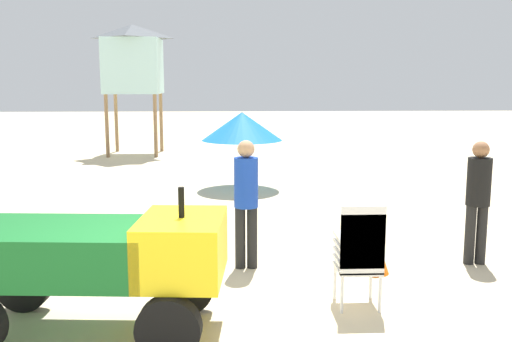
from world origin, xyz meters
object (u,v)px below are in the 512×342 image
object	(u,v)px
beach_umbrella_left	(242,126)
traffic_cone_near	(207,222)
lifeguard_tower	(133,59)
lifeguard_near_right	(478,194)
lifeguard_near_center	(246,195)
traffic_cone_far	(375,252)
stacked_plastic_chairs	(360,248)
utility_cart	(101,258)

from	to	relation	value
beach_umbrella_left	traffic_cone_near	size ratio (longest dim) A/B	3.80
lifeguard_tower	lifeguard_near_right	bearing A→B (deg)	-61.27
lifeguard_near_center	traffic_cone_near	bearing A→B (deg)	110.59
lifeguard_tower	traffic_cone_far	distance (m)	13.64
stacked_plastic_chairs	lifeguard_tower	distance (m)	14.48
stacked_plastic_chairs	traffic_cone_near	bearing A→B (deg)	120.62
beach_umbrella_left	traffic_cone_near	xyz separation A→B (m)	(-0.65, -4.15, -1.21)
traffic_cone_far	beach_umbrella_left	bearing A→B (deg)	105.10
lifeguard_near_right	traffic_cone_near	xyz separation A→B (m)	(-3.75, 1.53, -0.74)
stacked_plastic_chairs	beach_umbrella_left	size ratio (longest dim) A/B	0.64
lifeguard_near_right	stacked_plastic_chairs	bearing A→B (deg)	-142.46
lifeguard_near_right	traffic_cone_far	world-z (taller)	lifeguard_near_right
beach_umbrella_left	traffic_cone_far	world-z (taller)	beach_umbrella_left
lifeguard_near_center	beach_umbrella_left	xyz separation A→B (m)	(0.06, 5.72, 0.45)
utility_cart	stacked_plastic_chairs	distance (m)	2.74
lifeguard_tower	lifeguard_near_center	bearing A→B (deg)	-74.15
lifeguard_near_center	lifeguard_near_right	world-z (taller)	lifeguard_near_center
lifeguard_near_center	traffic_cone_near	distance (m)	1.84
lifeguard_near_right	beach_umbrella_left	bearing A→B (deg)	118.62
lifeguard_near_center	lifeguard_near_right	xyz separation A→B (m)	(3.16, 0.03, -0.02)
lifeguard_tower	beach_umbrella_left	size ratio (longest dim) A/B	2.31
beach_umbrella_left	lifeguard_near_center	bearing A→B (deg)	-90.61
lifeguard_near_center	stacked_plastic_chairs	bearing A→B (deg)	-50.54
utility_cart	stacked_plastic_chairs	bearing A→B (deg)	10.31
lifeguard_near_right	lifeguard_tower	distance (m)	13.85
utility_cart	traffic_cone_far	xyz separation A→B (m)	(3.17, 1.67, -0.51)
beach_umbrella_left	utility_cart	bearing A→B (deg)	-101.40
lifeguard_tower	traffic_cone_far	xyz separation A→B (m)	(5.09, -12.32, -2.90)
utility_cart	traffic_cone_far	world-z (taller)	utility_cart
beach_umbrella_left	traffic_cone_near	bearing A→B (deg)	-98.91
stacked_plastic_chairs	lifeguard_tower	xyz separation A→B (m)	(-4.62, 13.50, 2.47)
lifeguard_tower	traffic_cone_near	size ratio (longest dim) A/B	8.76
lifeguard_near_right	lifeguard_near_center	bearing A→B (deg)	-179.38
lifeguard_near_center	traffic_cone_far	xyz separation A→B (m)	(1.68, -0.29, -0.72)
lifeguard_near_center	traffic_cone_far	size ratio (longest dim) A/B	3.13
lifeguard_near_center	traffic_cone_far	distance (m)	1.85
traffic_cone_near	traffic_cone_far	xyz separation A→B (m)	(2.27, -1.85, 0.03)
traffic_cone_near	traffic_cone_far	world-z (taller)	traffic_cone_far
lifeguard_tower	traffic_cone_near	world-z (taller)	lifeguard_tower
traffic_cone_far	stacked_plastic_chairs	bearing A→B (deg)	-111.78
lifeguard_tower	traffic_cone_near	bearing A→B (deg)	-74.89
beach_umbrella_left	traffic_cone_far	xyz separation A→B (m)	(1.62, -6.00, -1.18)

